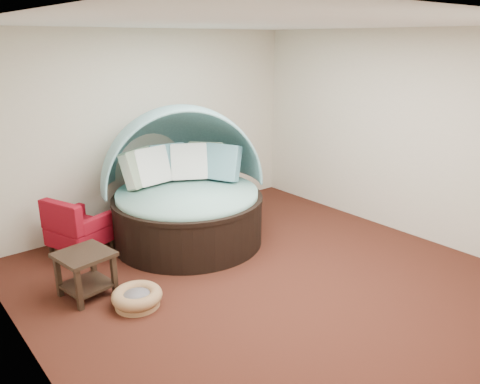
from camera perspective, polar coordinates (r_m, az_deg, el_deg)
floor at (r=5.56m, az=2.63°, el=-10.35°), size 5.00×5.00×0.00m
wall_back at (r=7.06m, az=-11.01°, el=7.59°), size 5.00×0.00×5.00m
wall_left at (r=3.91m, az=-25.49°, el=-2.40°), size 0.00×5.00×5.00m
wall_right at (r=6.94m, az=18.45°, el=6.83°), size 0.00×5.00×5.00m
ceiling at (r=4.89m, az=3.13°, el=19.85°), size 5.00×5.00×0.00m
canopy_daybed at (r=6.34m, az=-6.74°, el=1.54°), size 2.62×2.58×1.85m
pet_basket at (r=5.10m, az=-12.43°, el=-12.44°), size 0.68×0.68×0.18m
red_armchair at (r=6.31m, az=-19.25°, el=-4.25°), size 0.85×0.85×0.77m
side_table at (r=5.32m, az=-18.32°, el=-8.80°), size 0.60×0.60×0.50m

